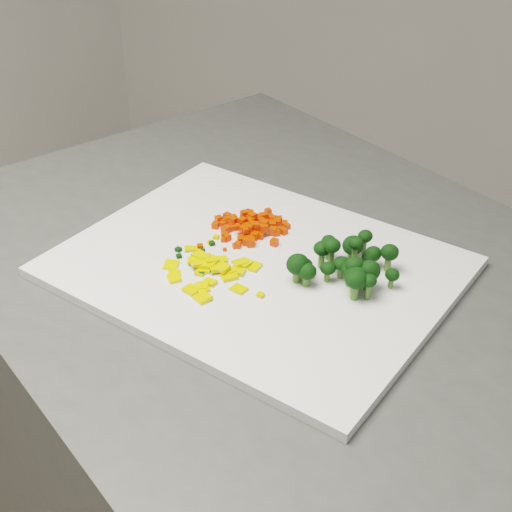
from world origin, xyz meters
The scene contains 150 objects.
counter_block centered at (-0.22, 0.31, 0.45)m, with size 1.02×0.72×0.90m, color #434341.
cutting_board centered at (-0.26, 0.29, 0.91)m, with size 0.47×0.37×0.01m, color white.
carrot_pile centered at (-0.31, 0.35, 0.93)m, with size 0.11×0.11×0.03m, color red, non-canonical shape.
pepper_pile centered at (-0.30, 0.24, 0.92)m, with size 0.12×0.12×0.02m, color yellow, non-canonical shape.
broccoli_pile centered at (-0.15, 0.31, 0.94)m, with size 0.13×0.13×0.06m, color black, non-canonical shape.
carrot_cube_0 centered at (-0.35, 0.33, 0.92)m, with size 0.01×0.01×0.01m, color red.
carrot_cube_1 centered at (-0.28, 0.39, 0.92)m, with size 0.01×0.01×0.01m, color red.
carrot_cube_2 centered at (-0.33, 0.34, 0.93)m, with size 0.01×0.01×0.01m, color red.
carrot_cube_3 centered at (-0.29, 0.38, 0.92)m, with size 0.01×0.01×0.01m, color red.
carrot_cube_4 centered at (-0.32, 0.31, 0.92)m, with size 0.01×0.01×0.01m, color red.
carrot_cube_5 centered at (-0.34, 0.35, 0.92)m, with size 0.01×0.01×0.01m, color red.
carrot_cube_6 centered at (-0.31, 0.34, 0.92)m, with size 0.01×0.01×0.01m, color red.
carrot_cube_7 centered at (-0.31, 0.40, 0.92)m, with size 0.01×0.01×0.01m, color red.
carrot_cube_8 centered at (-0.30, 0.32, 0.92)m, with size 0.01×0.01×0.01m, color red.
carrot_cube_9 centered at (-0.32, 0.36, 0.93)m, with size 0.01×0.01×0.01m, color red.
carrot_cube_10 centered at (-0.27, 0.37, 0.92)m, with size 0.01×0.01×0.01m, color red.
carrot_cube_11 centered at (-0.29, 0.37, 0.92)m, with size 0.01×0.01×0.01m, color red.
carrot_cube_12 centered at (-0.34, 0.34, 0.92)m, with size 0.01×0.01×0.01m, color red.
carrot_cube_13 centered at (-0.36, 0.34, 0.92)m, with size 0.01×0.01×0.01m, color red.
carrot_cube_14 centered at (-0.29, 0.32, 0.92)m, with size 0.01×0.01×0.01m, color red.
carrot_cube_15 centered at (-0.31, 0.34, 0.92)m, with size 0.01×0.01×0.01m, color red.
carrot_cube_16 centered at (-0.34, 0.36, 0.92)m, with size 0.01×0.01×0.01m, color red.
carrot_cube_17 centered at (-0.29, 0.35, 0.93)m, with size 0.01×0.01×0.01m, color red.
carrot_cube_18 centered at (-0.31, 0.36, 0.93)m, with size 0.01×0.01×0.01m, color red.
carrot_cube_19 centered at (-0.31, 0.38, 0.92)m, with size 0.01×0.01×0.01m, color red.
carrot_cube_20 centered at (-0.31, 0.38, 0.92)m, with size 0.01×0.01×0.01m, color red.
carrot_cube_21 centered at (-0.26, 0.36, 0.92)m, with size 0.01×0.01×0.01m, color red.
carrot_cube_22 centered at (-0.30, 0.35, 0.92)m, with size 0.01×0.01×0.01m, color red.
carrot_cube_23 centered at (-0.30, 0.34, 0.93)m, with size 0.01×0.01×0.01m, color red.
carrot_cube_24 centered at (-0.32, 0.36, 0.92)m, with size 0.01×0.01×0.01m, color red.
carrot_cube_25 centered at (-0.28, 0.35, 0.92)m, with size 0.01×0.01×0.01m, color red.
carrot_cube_26 centered at (-0.32, 0.31, 0.92)m, with size 0.01×0.01×0.01m, color red.
carrot_cube_27 centered at (-0.27, 0.38, 0.92)m, with size 0.01×0.01×0.01m, color red.
carrot_cube_28 centered at (-0.27, 0.38, 0.92)m, with size 0.01×0.01×0.01m, color red.
carrot_cube_29 centered at (-0.32, 0.37, 0.92)m, with size 0.01×0.01×0.01m, color red.
carrot_cube_30 centered at (-0.30, 0.34, 0.92)m, with size 0.01×0.01×0.01m, color red.
carrot_cube_31 centered at (-0.35, 0.36, 0.92)m, with size 0.01×0.01×0.01m, color red.
carrot_cube_32 centered at (-0.34, 0.35, 0.92)m, with size 0.01×0.01×0.01m, color red.
carrot_cube_33 centered at (-0.30, 0.39, 0.92)m, with size 0.01×0.01×0.01m, color red.
carrot_cube_34 centered at (-0.31, 0.37, 0.92)m, with size 0.01×0.01×0.01m, color red.
carrot_cube_35 centered at (-0.30, 0.32, 0.92)m, with size 0.01×0.01×0.01m, color red.
carrot_cube_36 centered at (-0.33, 0.38, 0.92)m, with size 0.01×0.01×0.01m, color red.
carrot_cube_37 centered at (-0.33, 0.37, 0.92)m, with size 0.01×0.01×0.01m, color red.
carrot_cube_38 centered at (-0.30, 0.36, 0.92)m, with size 0.01×0.01×0.01m, color red.
carrot_cube_39 centered at (-0.27, 0.36, 0.92)m, with size 0.01×0.01×0.01m, color red.
carrot_cube_40 centered at (-0.30, 0.32, 0.92)m, with size 0.01×0.01×0.01m, color red.
carrot_cube_41 centered at (-0.27, 0.36, 0.92)m, with size 0.01×0.01×0.01m, color red.
carrot_cube_42 centered at (-0.31, 0.36, 0.93)m, with size 0.01×0.01×0.01m, color red.
carrot_cube_43 centered at (-0.29, 0.32, 0.92)m, with size 0.01×0.01×0.01m, color red.
carrot_cube_44 centered at (-0.31, 0.33, 0.92)m, with size 0.01×0.01×0.01m, color red.
carrot_cube_45 centered at (-0.27, 0.39, 0.92)m, with size 0.01×0.01×0.01m, color red.
carrot_cube_46 centered at (-0.31, 0.36, 0.92)m, with size 0.01×0.01×0.01m, color red.
carrot_cube_47 centered at (-0.29, 0.33, 0.92)m, with size 0.01×0.01×0.01m, color red.
carrot_cube_48 centered at (-0.33, 0.33, 0.92)m, with size 0.01×0.01×0.01m, color red.
carrot_cube_49 centered at (-0.30, 0.37, 0.92)m, with size 0.01×0.01×0.01m, color red.
carrot_cube_50 centered at (-0.31, 0.35, 0.93)m, with size 0.01×0.01×0.01m, color red.
carrot_cube_51 centered at (-0.30, 0.36, 0.92)m, with size 0.01×0.01×0.01m, color red.
carrot_cube_52 centered at (-0.31, 0.35, 0.92)m, with size 0.01×0.01×0.01m, color red.
carrot_cube_53 centered at (-0.31, 0.35, 0.92)m, with size 0.01×0.01×0.01m, color red.
carrot_cube_54 centered at (-0.29, 0.38, 0.92)m, with size 0.01×0.01×0.01m, color red.
carrot_cube_55 centered at (-0.29, 0.32, 0.92)m, with size 0.01×0.01×0.01m, color red.
carrot_cube_56 centered at (-0.30, 0.35, 0.93)m, with size 0.01×0.01×0.01m, color red.
carrot_cube_57 centered at (-0.28, 0.38, 0.92)m, with size 0.01×0.01×0.01m, color red.
carrot_cube_58 centered at (-0.28, 0.34, 0.92)m, with size 0.01×0.01×0.01m, color red.
carrot_cube_59 centered at (-0.32, 0.31, 0.92)m, with size 0.01×0.01×0.01m, color red.
carrot_cube_60 centered at (-0.30, 0.30, 0.92)m, with size 0.01×0.01×0.01m, color red.
carrot_cube_61 centered at (-0.28, 0.37, 0.92)m, with size 0.01×0.01×0.01m, color red.
carrot_cube_62 centered at (-0.31, 0.35, 0.93)m, with size 0.01×0.01×0.01m, color red.
carrot_cube_63 centered at (-0.29, 0.32, 0.92)m, with size 0.01×0.01×0.01m, color red.
carrot_cube_64 centered at (-0.33, 0.31, 0.92)m, with size 0.01×0.01×0.01m, color red.
carrot_cube_65 centered at (-0.32, 0.33, 0.92)m, with size 0.01×0.01×0.01m, color red.
carrot_cube_66 centered at (-0.31, 0.34, 0.92)m, with size 0.01×0.01×0.01m, color red.
carrot_cube_67 centered at (-0.33, 0.38, 0.92)m, with size 0.01×0.01×0.01m, color red.
carrot_cube_68 centered at (-0.35, 0.34, 0.92)m, with size 0.01×0.01×0.01m, color red.
carrot_cube_69 centered at (-0.32, 0.34, 0.93)m, with size 0.01×0.01×0.01m, color red.
carrot_cube_70 centered at (-0.33, 0.33, 0.92)m, with size 0.01×0.01×0.01m, color red.
carrot_cube_71 centered at (-0.30, 0.37, 0.92)m, with size 0.01×0.01×0.01m, color red.
carrot_cube_72 centered at (-0.34, 0.35, 0.92)m, with size 0.01×0.01×0.01m, color red.
carrot_cube_73 centered at (-0.31, 0.34, 0.92)m, with size 0.01×0.01×0.01m, color red.
carrot_cube_74 centered at (-0.29, 0.35, 0.93)m, with size 0.01×0.01×0.01m, color red.
carrot_cube_75 centered at (-0.26, 0.33, 0.92)m, with size 0.01×0.01×0.01m, color red.
carrot_cube_76 centered at (-0.35, 0.35, 0.92)m, with size 0.01×0.01×0.01m, color red.
carrot_cube_77 centered at (-0.30, 0.30, 0.92)m, with size 0.01×0.01×0.01m, color red.
carrot_cube_78 centered at (-0.31, 0.38, 0.92)m, with size 0.01×0.01×0.01m, color red.
carrot_cube_79 centered at (-0.30, 0.33, 0.93)m, with size 0.01×0.01×0.01m, color red.
pepper_chunk_0 centered at (-0.29, 0.24, 0.92)m, with size 0.02×0.01×0.00m, color yellow.
pepper_chunk_1 centered at (-0.31, 0.25, 0.92)m, with size 0.02×0.02×0.00m, color yellow.
pepper_chunk_2 centered at (-0.30, 0.26, 0.92)m, with size 0.02×0.01×0.01m, color yellow.
pepper_chunk_3 centered at (-0.31, 0.24, 0.92)m, with size 0.02×0.01×0.00m, color yellow.
pepper_chunk_4 centered at (-0.31, 0.23, 0.91)m, with size 0.02×0.01×0.00m, color yellow.
pepper_chunk_5 centered at (-0.25, 0.27, 0.91)m, with size 0.02×0.01×0.00m, color yellow.
pepper_chunk_6 centered at (-0.35, 0.27, 0.91)m, with size 0.01×0.02×0.00m, color yellow.
pepper_chunk_7 centered at (-0.31, 0.24, 0.91)m, with size 0.02×0.01×0.00m, color yellow.
pepper_chunk_8 centered at (-0.32, 0.24, 0.92)m, with size 0.02×0.01×0.00m, color yellow.
pepper_chunk_9 centered at (-0.25, 0.22, 0.91)m, with size 0.02×0.02×0.00m, color yellow.
pepper_chunk_10 centered at (-0.28, 0.25, 0.91)m, with size 0.02×0.02×0.00m, color yellow.
pepper_chunk_11 centered at (-0.33, 0.21, 0.91)m, with size 0.02×0.01×0.00m, color yellow.
pepper_chunk_12 centered at (-0.29, 0.20, 0.91)m, with size 0.02×0.01×0.00m, color yellow.
pepper_chunk_13 centered at (-0.28, 0.22, 0.91)m, with size 0.02×0.01×0.00m, color yellow.
pepper_chunk_14 centered at (-0.28, 0.24, 0.92)m, with size 0.01×0.01×0.00m, color yellow.
pepper_chunk_15 centered at (-0.32, 0.25, 0.92)m, with size 0.02×0.01×0.00m, color yellow.
pepper_chunk_16 centered at (-0.27, 0.27, 0.91)m, with size 0.02×0.02×0.00m, color yellow.
pepper_chunk_17 centered at (-0.32, 0.25, 0.92)m, with size 0.02×0.02×0.00m, color yellow.
pepper_chunk_18 centered at (-0.27, 0.24, 0.91)m, with size 0.02×0.01×0.00m, color yellow.
pepper_chunk_19 centered at (-0.27, 0.27, 0.92)m, with size 0.02×0.02×0.00m, color yellow.
pepper_chunk_20 centered at (-0.32, 0.25, 0.92)m, with size 0.02×0.01×0.00m, color yellow.
pepper_chunk_21 centered at (-0.27, 0.19, 0.91)m, with size 0.02×0.02×0.00m, color yellow.
pepper_chunk_22 centered at (-0.27, 0.25, 0.91)m, with size 0.02×0.01×0.00m, color yellow.
pepper_chunk_23 centered at (-0.32, 0.25, 0.92)m, with size 0.01×0.01×0.00m, color yellow.
pepper_chunk_24 centered at (-0.29, 0.21, 0.92)m, with size 0.01×0.02×0.00m, color yellow.
pepper_chunk_25 centered at (-0.33, 0.24, 0.92)m, with size 0.01×0.01×0.00m, color yellow.
pepper_chunk_26 centered at (-0.33, 0.20, 0.91)m, with size 0.01×0.02×0.00m, color yellow.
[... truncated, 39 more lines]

